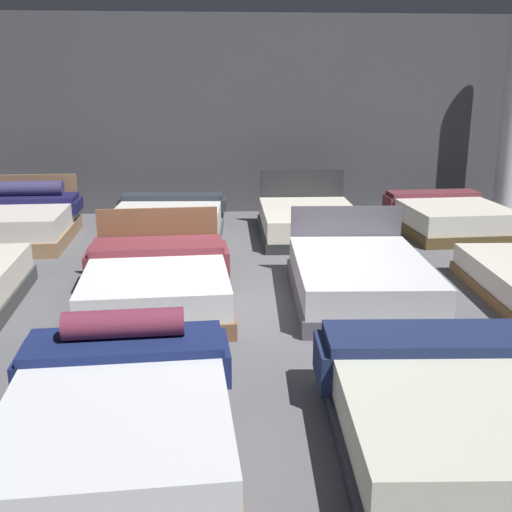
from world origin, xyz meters
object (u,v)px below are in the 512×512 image
object	(u,v)px
bed_6	(360,280)
bed_1	(119,422)
bed_8	(20,222)
bed_9	(168,222)
bed_2	(459,413)
bed_11	(449,217)
bed_10	(309,222)
bed_5	(157,282)

from	to	relation	value
bed_6	bed_1	bearing A→B (deg)	-124.99
bed_8	bed_9	world-z (taller)	bed_8
bed_2	bed_11	bearing A→B (deg)	72.97
bed_10	bed_1	bearing A→B (deg)	-108.98
bed_6	bed_11	bearing A→B (deg)	57.65
bed_1	bed_2	xyz separation A→B (m)	(2.24, -0.00, -0.03)
bed_2	bed_5	bearing A→B (deg)	130.79
bed_5	bed_11	world-z (taller)	bed_5
bed_9	bed_11	size ratio (longest dim) A/B	1.03
bed_2	bed_6	distance (m)	2.86
bed_1	bed_6	world-z (taller)	bed_6
bed_5	bed_9	size ratio (longest dim) A/B	1.04
bed_9	bed_10	distance (m)	2.19
bed_6	bed_11	size ratio (longest dim) A/B	1.11
bed_1	bed_5	size ratio (longest dim) A/B	0.95
bed_11	bed_2	bearing A→B (deg)	-113.07
bed_2	bed_10	xyz separation A→B (m)	(-0.09, 5.81, -0.01)
bed_1	bed_6	xyz separation A→B (m)	(2.24, 2.85, -0.03)
bed_6	bed_9	bearing A→B (deg)	130.64
bed_8	bed_10	bearing A→B (deg)	-1.84
bed_6	bed_8	size ratio (longest dim) A/B	1.13
bed_5	bed_10	world-z (taller)	bed_10
bed_6	bed_8	xyz separation A→B (m)	(-4.53, 3.00, 0.05)
bed_8	bed_2	bearing A→B (deg)	-53.49
bed_2	bed_5	world-z (taller)	bed_5
bed_1	bed_10	world-z (taller)	bed_10
bed_10	bed_11	xyz separation A→B (m)	(2.28, 0.10, 0.01)
bed_5	bed_11	distance (m)	5.34
bed_5	bed_6	xyz separation A→B (m)	(2.23, -0.04, -0.01)
bed_6	bed_9	distance (m)	3.78
bed_9	bed_11	distance (m)	4.48
bed_11	bed_10	bearing A→B (deg)	179.86
bed_1	bed_11	size ratio (longest dim) A/B	1.02
bed_1	bed_11	distance (m)	7.38
bed_8	bed_10	size ratio (longest dim) A/B	0.96
bed_2	bed_9	bearing A→B (deg)	114.63
bed_1	bed_10	bearing A→B (deg)	66.75
bed_8	bed_10	xyz separation A→B (m)	(4.43, -0.05, -0.06)
bed_2	bed_8	size ratio (longest dim) A/B	1.05
bed_1	bed_9	xyz separation A→B (m)	(-0.05, 5.85, -0.02)
bed_5	bed_8	world-z (taller)	bed_8
bed_1	bed_6	size ratio (longest dim) A/B	0.92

